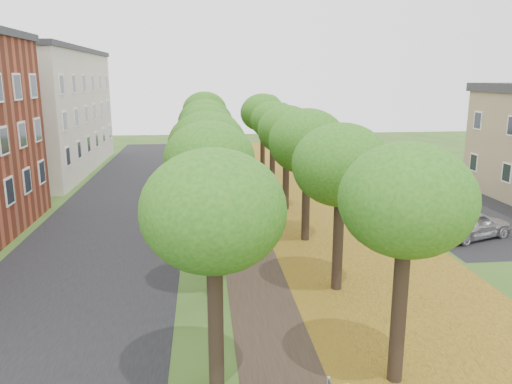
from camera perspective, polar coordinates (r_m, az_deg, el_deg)
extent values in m
cube|color=black|center=(28.21, -16.28, -4.00)|extent=(8.00, 70.00, 0.01)
cube|color=black|center=(27.85, -0.89, -3.68)|extent=(3.20, 70.00, 0.01)
cube|color=olive|center=(28.72, 9.11, -3.32)|extent=(7.50, 70.00, 0.01)
cube|color=black|center=(32.82, 23.14, -2.16)|extent=(9.00, 16.00, 0.01)
cylinder|color=black|center=(13.09, -4.63, -14.91)|extent=(0.40, 0.40, 3.77)
ellipsoid|color=#1E5C13|center=(11.96, -4.89, -1.86)|extent=(3.61, 3.61, 3.06)
cylinder|color=black|center=(18.60, -5.15, -6.24)|extent=(0.40, 0.40, 3.77)
ellipsoid|color=#1E5C13|center=(17.83, -5.35, 3.08)|extent=(3.61, 3.61, 3.06)
cylinder|color=black|center=(24.35, -5.42, -1.59)|extent=(0.40, 0.40, 3.77)
ellipsoid|color=#1E5C13|center=(23.76, -5.58, 5.56)|extent=(3.61, 3.61, 3.06)
cylinder|color=black|center=(30.19, -5.59, 1.27)|extent=(0.40, 0.40, 3.77)
ellipsoid|color=#1E5C13|center=(29.72, -5.72, 7.05)|extent=(3.61, 3.61, 3.06)
cylinder|color=black|center=(36.09, -5.70, 3.20)|extent=(0.40, 0.40, 3.77)
ellipsoid|color=#1E5C13|center=(35.70, -5.81, 8.04)|extent=(3.61, 3.61, 3.06)
cylinder|color=black|center=(42.01, -5.78, 4.58)|extent=(0.40, 0.40, 3.77)
ellipsoid|color=#1E5C13|center=(41.68, -5.87, 8.74)|extent=(3.61, 3.61, 3.06)
cylinder|color=black|center=(14.01, 15.98, -13.42)|extent=(0.40, 0.40, 3.77)
ellipsoid|color=#1E5C13|center=(12.97, 16.82, -1.20)|extent=(3.61, 3.61, 3.06)
cylinder|color=black|center=(19.26, 9.35, -5.68)|extent=(0.40, 0.40, 3.77)
ellipsoid|color=#1E5C13|center=(18.52, 9.69, 3.32)|extent=(3.61, 3.61, 3.06)
cylinder|color=black|center=(24.86, 5.71, -1.30)|extent=(0.40, 0.40, 3.77)
ellipsoid|color=#1E5C13|center=(24.29, 5.88, 5.71)|extent=(3.61, 3.61, 3.06)
cylinder|color=black|center=(30.60, 3.44, 1.47)|extent=(0.40, 0.40, 3.77)
ellipsoid|color=#1E5C13|center=(30.14, 3.52, 7.17)|extent=(3.61, 3.61, 3.06)
cylinder|color=black|center=(36.43, 1.88, 3.35)|extent=(0.40, 0.40, 3.77)
ellipsoid|color=#1E5C13|center=(36.05, 1.92, 8.14)|extent=(3.61, 3.61, 3.06)
cylinder|color=black|center=(42.31, 0.76, 4.71)|extent=(0.40, 0.40, 3.77)
ellipsoid|color=#1E5C13|center=(41.98, 0.77, 8.84)|extent=(3.61, 3.61, 3.06)
cube|color=beige|center=(46.99, -24.45, 8.21)|extent=(10.00, 20.00, 10.00)
cube|color=#2D2D33|center=(46.94, -25.07, 14.53)|extent=(10.30, 20.30, 0.40)
imported|color=silver|center=(27.51, 23.38, -3.37)|extent=(4.74, 3.17, 1.50)
imported|color=maroon|center=(30.07, 20.61, -2.02)|extent=(3.99, 1.78, 1.27)
imported|color=#303135|center=(31.66, 19.14, -1.05)|extent=(5.05, 2.59, 1.40)
imported|color=silver|center=(33.14, 19.76, -0.46)|extent=(5.69, 4.03, 1.44)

